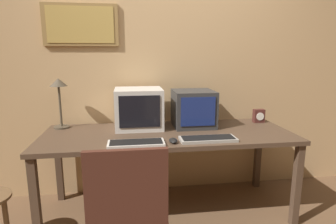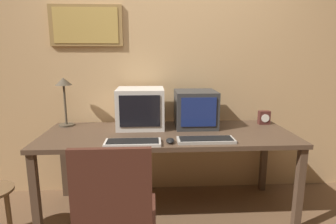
# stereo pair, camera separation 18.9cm
# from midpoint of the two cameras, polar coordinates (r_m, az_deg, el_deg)

# --- Properties ---
(wall_back) EXTENTS (8.00, 0.08, 2.60)m
(wall_back) POSITION_cam_midpoint_polar(r_m,az_deg,el_deg) (2.77, -3.49, 10.01)
(wall_back) COLOR tan
(wall_back) RESTS_ON ground_plane
(desk) EXTENTS (2.09, 0.79, 0.73)m
(desk) POSITION_cam_midpoint_polar(r_m,az_deg,el_deg) (2.40, -2.26, -5.67)
(desk) COLOR #4C3828
(desk) RESTS_ON ground_plane
(monitor_left) EXTENTS (0.41, 0.37, 0.35)m
(monitor_left) POSITION_cam_midpoint_polar(r_m,az_deg,el_deg) (2.52, -8.09, 0.72)
(monitor_left) COLOR beige
(monitor_left) RESTS_ON desk
(monitor_right) EXTENTS (0.36, 0.37, 0.33)m
(monitor_right) POSITION_cam_midpoint_polar(r_m,az_deg,el_deg) (2.56, 3.07, 0.72)
(monitor_right) COLOR #333333
(monitor_right) RESTS_ON desk
(keyboard_main) EXTENTS (0.41, 0.17, 0.03)m
(keyboard_main) POSITION_cam_midpoint_polar(r_m,az_deg,el_deg) (2.08, -9.10, -6.32)
(keyboard_main) COLOR beige
(keyboard_main) RESTS_ON desk
(keyboard_side) EXTENTS (0.43, 0.16, 0.03)m
(keyboard_side) POSITION_cam_midpoint_polar(r_m,az_deg,el_deg) (2.17, 5.66, -5.48)
(keyboard_side) COLOR #A8A399
(keyboard_side) RESTS_ON desk
(mouse_near_keyboard) EXTENTS (0.06, 0.11, 0.03)m
(mouse_near_keyboard) POSITION_cam_midpoint_polar(r_m,az_deg,el_deg) (2.11, -1.60, -5.84)
(mouse_near_keyboard) COLOR black
(mouse_near_keyboard) RESTS_ON desk
(desk_clock) EXTENTS (0.10, 0.06, 0.13)m
(desk_clock) POSITION_cam_midpoint_polar(r_m,az_deg,el_deg) (2.83, 16.17, -0.78)
(desk_clock) COLOR #4C231E
(desk_clock) RESTS_ON desk
(desk_lamp) EXTENTS (0.15, 0.15, 0.44)m
(desk_lamp) POSITION_cam_midpoint_polar(r_m,az_deg,el_deg) (2.68, -23.17, 3.85)
(desk_lamp) COLOR #4C4233
(desk_lamp) RESTS_ON desk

